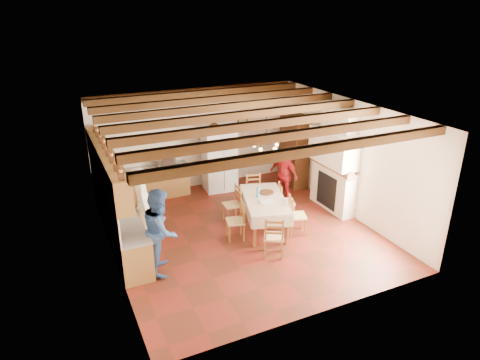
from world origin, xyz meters
The scene contains 31 objects.
floor centered at (0.00, 0.00, -0.01)m, with size 6.00×6.50×0.02m, color #512013.
ceiling centered at (0.00, 0.00, 3.01)m, with size 6.00×6.50×0.02m, color silver.
wall_back centered at (0.00, 3.26, 1.50)m, with size 6.00×0.02×3.00m, color beige.
wall_front centered at (0.00, -3.26, 1.50)m, with size 6.00×0.02×3.00m, color beige.
wall_left centered at (-3.01, 0.00, 1.50)m, with size 0.02×6.50×3.00m, color beige.
wall_right centered at (3.01, 0.00, 1.50)m, with size 0.02×6.50×3.00m, color beige.
ceiling_beams centered at (0.00, 0.00, 2.91)m, with size 6.00×6.30×0.16m, color #351F0D, non-canonical shape.
lower_cabinets_left centered at (-2.70, 1.05, 0.43)m, with size 0.60×4.30×0.86m, color brown.
lower_cabinets_back centered at (-1.55, 2.95, 0.43)m, with size 2.30×0.60×0.86m, color brown.
countertop_left centered at (-2.70, 1.05, 0.88)m, with size 0.62×4.30×0.04m, color slate.
countertop_back centered at (-1.55, 2.95, 0.88)m, with size 2.34×0.62×0.04m, color slate.
backsplash_left centered at (-2.98, 1.05, 1.20)m, with size 0.03×4.30×0.60m, color beige.
backsplash_back centered at (-1.55, 3.23, 1.20)m, with size 2.30×0.03×0.60m, color beige.
upper_cabinets centered at (-2.83, 1.05, 1.85)m, with size 0.35×4.20×0.70m, color brown.
fireplace centered at (2.72, 0.20, 1.40)m, with size 0.56×1.60×2.80m, color beige, non-canonical shape.
wall_picture centered at (1.55, 3.23, 1.85)m, with size 0.34×0.03×0.42m, color black.
refrigerator centered at (0.55, 2.72, 0.91)m, with size 0.91×0.75×1.82m, color silver.
hutch centered at (2.75, 2.17, 1.09)m, with size 0.50×1.20×2.17m, color #3C1B0E, non-canonical shape.
dining_table centered at (0.60, -0.04, 0.73)m, with size 1.45×2.05×0.81m.
chandelier centered at (0.60, -0.04, 2.25)m, with size 0.47×0.47×0.03m, color black.
chair_left_near centered at (-0.25, -0.20, 0.48)m, with size 0.42×0.40×0.96m, color brown, non-canonical shape.
chair_left_far centered at (0.03, 0.64, 0.48)m, with size 0.42×0.40×0.96m, color brown, non-canonical shape.
chair_right_near centered at (1.21, -0.57, 0.48)m, with size 0.42×0.40×0.96m, color brown, non-canonical shape.
chair_right_far centered at (1.36, 0.22, 0.48)m, with size 0.42×0.40×0.96m, color brown, non-canonical shape.
chair_end_near centered at (0.21, -1.21, 0.48)m, with size 0.42×0.40×0.96m, color brown, non-canonical shape.
chair_end_far centered at (0.89, 1.07, 0.48)m, with size 0.42×0.40×0.96m, color brown, non-canonical shape.
person_man centered at (-2.21, 0.55, 0.93)m, with size 0.68×0.44×1.86m, color white.
person_woman_blue centered at (-2.13, -0.71, 0.90)m, with size 0.88×0.68×1.81m, color #30518B.
person_woman_red centered at (1.83, 1.17, 0.79)m, with size 0.93×0.39×1.58m, color #AB181D.
microwave centered at (-0.97, 2.95, 1.05)m, with size 0.56×0.38×0.31m, color silver.
fridge_vase centered at (0.42, 2.72, 1.98)m, with size 0.29×0.29×0.30m, color #3C1B0E.
Camera 1 is at (-3.88, -8.28, 5.12)m, focal length 32.00 mm.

